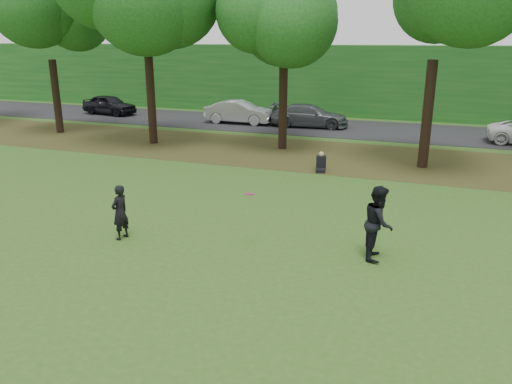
% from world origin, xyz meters
% --- Properties ---
extents(ground, '(120.00, 120.00, 0.00)m').
position_xyz_m(ground, '(0.00, 0.00, 0.00)').
color(ground, '#2B551A').
rests_on(ground, ground).
extents(leaf_litter, '(60.00, 7.00, 0.01)m').
position_xyz_m(leaf_litter, '(0.00, 13.00, 0.01)').
color(leaf_litter, '#463319').
rests_on(leaf_litter, ground).
extents(street, '(70.00, 7.00, 0.02)m').
position_xyz_m(street, '(0.00, 21.00, 0.01)').
color(street, black).
rests_on(street, ground).
extents(far_hedge, '(70.00, 3.00, 5.00)m').
position_xyz_m(far_hedge, '(0.00, 27.00, 2.50)').
color(far_hedge, '#17511B').
rests_on(far_hedge, ground).
extents(player_left, '(0.46, 0.63, 1.59)m').
position_xyz_m(player_left, '(-3.66, 0.70, 0.79)').
color(player_left, black).
rests_on(player_left, ground).
extents(player_right, '(0.79, 0.99, 1.94)m').
position_xyz_m(player_right, '(3.33, 1.91, 0.97)').
color(player_right, black).
rests_on(player_right, ground).
extents(parked_cars, '(38.49, 3.50, 1.51)m').
position_xyz_m(parked_cars, '(-2.35, 20.29, 0.71)').
color(parked_cars, black).
rests_on(parked_cars, street).
extents(frisbee, '(0.38, 0.36, 0.17)m').
position_xyz_m(frisbee, '(0.06, 1.23, 1.58)').
color(frisbee, '#F214A6').
rests_on(frisbee, ground).
extents(seated_person, '(0.55, 0.80, 0.83)m').
position_xyz_m(seated_person, '(-0.07, 10.11, 0.31)').
color(seated_person, black).
rests_on(seated_person, ground).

